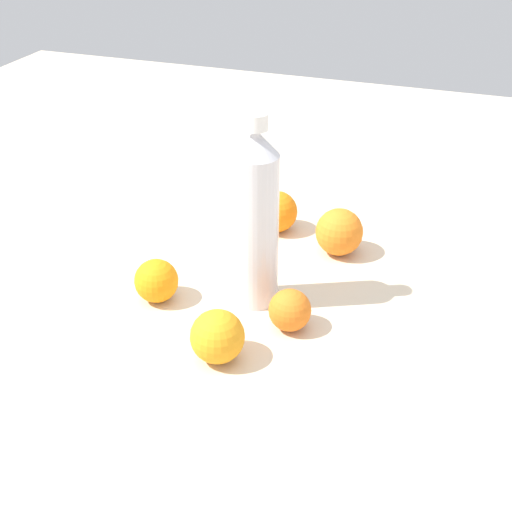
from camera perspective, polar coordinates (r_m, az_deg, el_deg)
ground_plane at (r=1.13m, az=-1.32°, el=-3.02°), size 2.40×2.40×0.00m
water_bottle at (r=1.04m, az=0.00°, el=3.11°), size 0.07×0.07×0.31m
orange_0 at (r=1.10m, az=-8.19°, el=-2.03°), size 0.07×0.07×0.07m
orange_1 at (r=1.03m, az=2.80°, el=-4.47°), size 0.06×0.06×0.06m
orange_2 at (r=0.97m, az=-3.19°, el=-6.62°), size 0.08×0.08×0.08m
orange_3 at (r=1.22m, az=6.86°, el=1.97°), size 0.08×0.08×0.08m
orange_4 at (r=1.29m, az=1.72°, el=3.67°), size 0.08×0.08×0.08m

